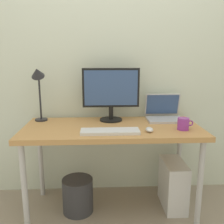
% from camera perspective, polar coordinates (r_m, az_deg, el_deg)
% --- Properties ---
extents(ground_plane, '(6.00, 6.00, 0.00)m').
position_cam_1_polar(ground_plane, '(2.37, 0.00, -21.16)').
color(ground_plane, gray).
extents(back_wall, '(4.40, 0.04, 2.60)m').
position_cam_1_polar(back_wall, '(2.35, -0.47, 12.25)').
color(back_wall, silver).
rests_on(back_wall, ground_plane).
extents(desk, '(1.44, 0.64, 0.76)m').
position_cam_1_polar(desk, '(2.06, 0.00, -5.13)').
color(desk, '#B7844C').
rests_on(desk, ground_plane).
extents(monitor, '(0.50, 0.20, 0.46)m').
position_cam_1_polar(monitor, '(2.18, -0.19, 4.73)').
color(monitor, black).
rests_on(monitor, desk).
extents(laptop, '(0.32, 0.27, 0.23)m').
position_cam_1_polar(laptop, '(2.30, 11.82, -0.26)').
color(laptop, '#B2B2B7').
rests_on(laptop, desk).
extents(desk_lamp, '(0.11, 0.16, 0.49)m').
position_cam_1_polar(desk_lamp, '(2.23, -16.57, 6.75)').
color(desk_lamp, '#232328').
rests_on(desk_lamp, desk).
extents(keyboard, '(0.44, 0.14, 0.02)m').
position_cam_1_polar(keyboard, '(1.87, -0.45, -4.47)').
color(keyboard, silver).
rests_on(keyboard, desk).
extents(mouse, '(0.06, 0.09, 0.03)m').
position_cam_1_polar(mouse, '(1.92, 8.56, -4.00)').
color(mouse, silver).
rests_on(mouse, desk).
extents(coffee_mug, '(0.12, 0.09, 0.09)m').
position_cam_1_polar(coffee_mug, '(2.02, 16.03, -2.61)').
color(coffee_mug, purple).
rests_on(coffee_mug, desk).
extents(computer_tower, '(0.18, 0.36, 0.42)m').
position_cam_1_polar(computer_tower, '(2.35, 13.81, -15.77)').
color(computer_tower, silver).
rests_on(computer_tower, ground_plane).
extents(wastebasket, '(0.26, 0.26, 0.30)m').
position_cam_1_polar(wastebasket, '(2.27, -7.83, -18.36)').
color(wastebasket, '#333338').
rests_on(wastebasket, ground_plane).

